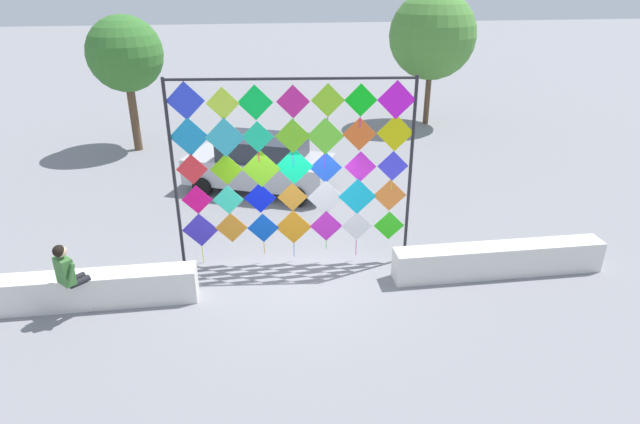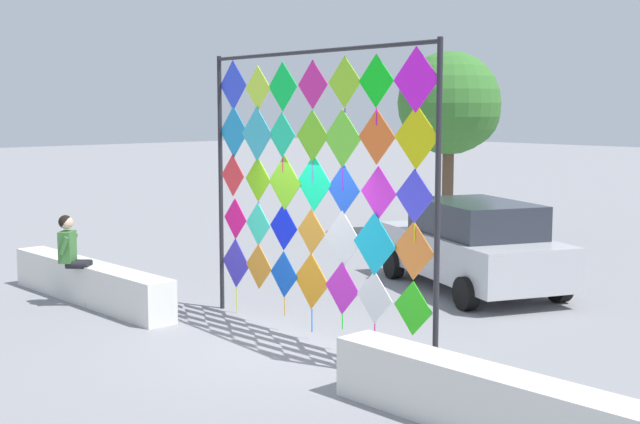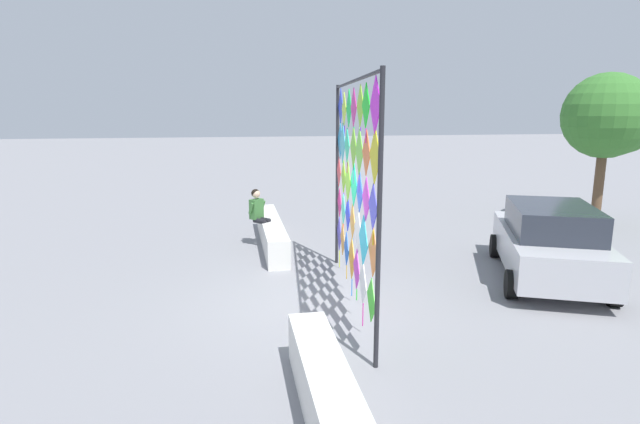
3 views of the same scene
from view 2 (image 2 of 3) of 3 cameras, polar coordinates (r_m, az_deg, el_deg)
name	(u,v)px [view 2 (image 2 of 3)]	position (r m, az deg, el deg)	size (l,w,h in m)	color
ground	(274,348)	(12.25, -2.97, -8.79)	(120.00, 120.00, 0.00)	gray
plaza_ledge_left	(89,283)	(15.39, -14.74, -4.46)	(4.54, 0.52, 0.68)	silver
plaza_ledge_right	(516,411)	(9.02, 12.63, -12.50)	(4.54, 0.52, 0.68)	silver
kite_display_rack	(312,175)	(12.23, -0.53, 2.39)	(4.98, 0.55, 4.10)	#232328
seated_vendor	(74,253)	(15.08, -15.69, -2.56)	(0.72, 0.72, 1.53)	black
parked_car	(473,245)	(16.06, 9.90, -2.12)	(4.54, 3.28, 1.62)	#B7B7BC
tree_broadleaf	(453,106)	(22.25, 8.64, 6.82)	(2.55, 2.88, 4.67)	brown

